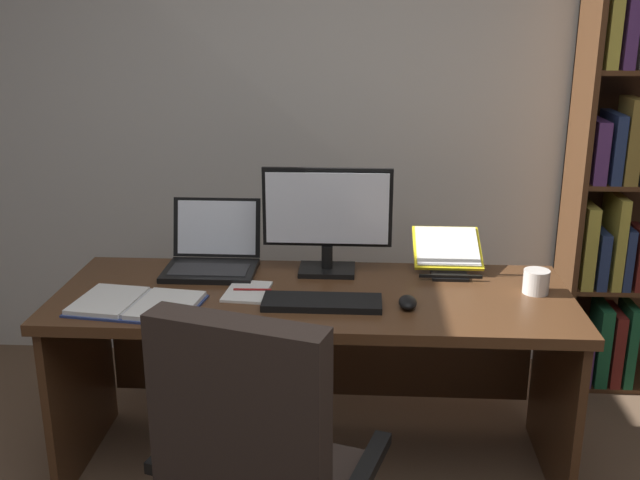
# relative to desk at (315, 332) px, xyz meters

# --- Properties ---
(wall_back) EXTENTS (5.25, 0.12, 2.80)m
(wall_back) POSITION_rel_desk_xyz_m (0.21, 0.97, 0.86)
(wall_back) COLOR beige
(wall_back) RESTS_ON ground
(desk) EXTENTS (1.90, 0.70, 0.73)m
(desk) POSITION_rel_desk_xyz_m (0.00, 0.00, 0.00)
(desk) COLOR #4C2D19
(desk) RESTS_ON ground
(monitor) EXTENTS (0.50, 0.16, 0.42)m
(monitor) POSITION_rel_desk_xyz_m (0.04, 0.15, 0.41)
(monitor) COLOR black
(monitor) RESTS_ON desk
(laptop) EXTENTS (0.36, 0.33, 0.26)m
(laptop) POSITION_rel_desk_xyz_m (-0.42, 0.16, 0.25)
(laptop) COLOR black
(laptop) RESTS_ON desk
(keyboard) EXTENTS (0.42, 0.15, 0.02)m
(keyboard) POSITION_rel_desk_xyz_m (0.04, -0.20, 0.21)
(keyboard) COLOR black
(keyboard) RESTS_ON desk
(computer_mouse) EXTENTS (0.06, 0.10, 0.04)m
(computer_mouse) POSITION_rel_desk_xyz_m (0.34, -0.20, 0.21)
(computer_mouse) COLOR black
(computer_mouse) RESTS_ON desk
(reading_stand_with_book) EXTENTS (0.27, 0.30, 0.14)m
(reading_stand_with_book) POSITION_rel_desk_xyz_m (0.52, 0.22, 0.26)
(reading_stand_with_book) COLOR black
(reading_stand_with_book) RESTS_ON desk
(open_binder) EXTENTS (0.47, 0.33, 0.02)m
(open_binder) POSITION_rel_desk_xyz_m (-0.61, -0.25, 0.21)
(open_binder) COLOR navy
(open_binder) RESTS_ON desk
(notepad) EXTENTS (0.17, 0.22, 0.01)m
(notepad) POSITION_rel_desk_xyz_m (-0.24, -0.10, 0.20)
(notepad) COLOR silver
(notepad) RESTS_ON desk
(pen) EXTENTS (0.14, 0.01, 0.01)m
(pen) POSITION_rel_desk_xyz_m (-0.22, -0.10, 0.21)
(pen) COLOR maroon
(pen) RESTS_ON notepad
(coffee_mug) EXTENTS (0.10, 0.10, 0.09)m
(coffee_mug) POSITION_rel_desk_xyz_m (0.82, -0.03, 0.24)
(coffee_mug) COLOR silver
(coffee_mug) RESTS_ON desk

